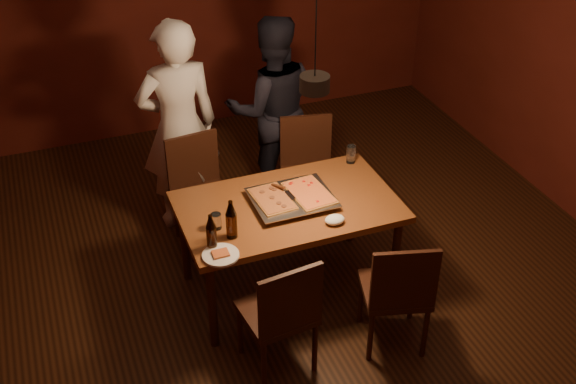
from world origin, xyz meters
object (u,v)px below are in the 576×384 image
object	(u,v)px
pizza_tray	(292,200)
diner_dark	(272,109)
chair_near_right	(399,286)
pendant_lamp	(315,82)
diner_white	(179,127)
chair_far_left	(199,181)
chair_far_right	(308,161)
dining_table	(288,213)
beer_bottle_a	(211,232)
plate_slice	(221,255)
beer_bottle_b	(231,219)
chair_near_left	(283,308)

from	to	relation	value
pizza_tray	diner_dark	bearing A→B (deg)	78.68
chair_near_right	pendant_lamp	distance (m)	1.40
diner_white	pendant_lamp	size ratio (longest dim) A/B	1.60
chair_far_left	chair_far_right	size ratio (longest dim) A/B	0.97
pizza_tray	diner_dark	distance (m)	1.32
chair_near_right	dining_table	bearing A→B (deg)	133.85
diner_dark	beer_bottle_a	bearing A→B (deg)	66.53
beer_bottle_a	plate_slice	world-z (taller)	beer_bottle_a
pizza_tray	chair_far_left	bearing A→B (deg)	121.52
chair_near_right	beer_bottle_b	world-z (taller)	beer_bottle_b
chair_near_left	diner_dark	bearing A→B (deg)	65.32
dining_table	chair_far_right	xyz separation A→B (m)	(0.48, 0.81, -0.14)
chair_far_right	chair_near_left	size ratio (longest dim) A/B	1.04
chair_near_left	beer_bottle_b	size ratio (longest dim) A/B	1.77
beer_bottle_a	chair_far_left	bearing A→B (deg)	80.14
chair_near_right	pizza_tray	distance (m)	0.95
pizza_tray	pendant_lamp	size ratio (longest dim) A/B	0.50
pizza_tray	plate_slice	bearing A→B (deg)	-145.78
chair_near_right	plate_slice	size ratio (longest dim) A/B	2.22
chair_far_right	diner_dark	world-z (taller)	diner_dark
chair_far_right	diner_dark	bearing A→B (deg)	-61.72
diner_dark	pendant_lamp	size ratio (longest dim) A/B	1.47
dining_table	chair_far_right	size ratio (longest dim) A/B	2.99
chair_far_left	beer_bottle_a	distance (m)	1.18
chair_near_right	diner_white	size ratio (longest dim) A/B	0.29
dining_table	beer_bottle_b	xyz separation A→B (m)	(-0.47, -0.21, 0.21)
chair_far_left	pendant_lamp	xyz separation A→B (m)	(0.50, -1.07, 1.22)
beer_bottle_b	pendant_lamp	xyz separation A→B (m)	(0.54, -0.03, 0.87)
chair_far_right	diner_white	xyz separation A→B (m)	(-0.96, 0.31, 0.34)
pizza_tray	beer_bottle_b	size ratio (longest dim) A/B	2.00
dining_table	beer_bottle_a	world-z (taller)	beer_bottle_a
diner_white	pendant_lamp	world-z (taller)	pendant_lamp
dining_table	plate_slice	world-z (taller)	plate_slice
chair_near_right	diner_dark	xyz separation A→B (m)	(-0.10, 2.10, 0.27)
pizza_tray	beer_bottle_a	world-z (taller)	beer_bottle_a
dining_table	chair_near_right	xyz separation A→B (m)	(0.44, -0.82, -0.14)
pendant_lamp	chair_near_left	bearing A→B (deg)	-128.27
dining_table	beer_bottle_a	xyz separation A→B (m)	(-0.62, -0.28, 0.20)
pizza_tray	pendant_lamp	bearing A→B (deg)	-78.07
beer_bottle_a	beer_bottle_b	bearing A→B (deg)	22.98
diner_dark	chair_far_right	bearing A→B (deg)	113.75
beer_bottle_b	beer_bottle_a	bearing A→B (deg)	-157.02
beer_bottle_a	plate_slice	size ratio (longest dim) A/B	1.07
pizza_tray	beer_bottle_a	xyz separation A→B (m)	(-0.65, -0.28, 0.10)
pendant_lamp	plate_slice	bearing A→B (deg)	-168.25
chair_far_right	chair_near_left	xyz separation A→B (m)	(-0.80, -1.55, 0.00)
pendant_lamp	beer_bottle_b	bearing A→B (deg)	176.88
pizza_tray	beer_bottle_b	world-z (taller)	beer_bottle_b
dining_table	diner_dark	xyz separation A→B (m)	(0.35, 1.28, 0.13)
chair_near_left	beer_bottle_a	size ratio (longest dim) A/B	1.95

